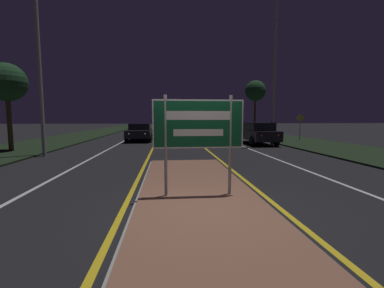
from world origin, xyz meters
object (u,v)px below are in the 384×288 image
Objects in this scene: highway_sign at (198,127)px; car_approaching_0 at (140,131)px; car_receding_0 at (257,133)px; car_receding_1 at (229,128)px; streetlight_left_near at (38,44)px; car_receding_2 at (209,125)px; streetlight_right_near at (275,49)px; warning_sign at (300,124)px.

highway_sign is 15.66m from car_approaching_0.
car_receding_1 is at bearing 88.23° from car_receding_0.
streetlight_left_near is 2.07× the size of car_receding_2.
streetlight_right_near is 24.93m from car_receding_2.
car_receding_1 is 2.08× the size of warning_sign.
streetlight_right_near reaches higher than car_receding_1.
car_receding_0 is (12.36, 4.85, -4.47)m from streetlight_left_near.
car_receding_2 is (5.91, 35.21, -0.90)m from highway_sign.
streetlight_left_near is 18.37m from warning_sign.
highway_sign is 13.44m from streetlight_right_near.
car_receding_2 is at bearing 65.83° from streetlight_left_near.
car_approaching_0 is at bearing 100.68° from highway_sign.
car_receding_2 is (-0.11, 13.35, 0.00)m from car_receding_1.
warning_sign is (4.24, 1.97, 0.53)m from car_receding_0.
warning_sign reaches higher than car_receding_1.
streetlight_left_near is at bearing -164.17° from streetlight_right_near.
car_receding_1 is (12.66, 14.62, -4.53)m from streetlight_left_near.
car_receding_2 is 0.92× the size of car_approaching_0.
car_approaching_0 is (-8.61, 3.28, -0.04)m from car_receding_0.
car_receding_2 is at bearing 80.48° from highway_sign.
highway_sign is at bearing -79.32° from car_approaching_0.
car_approaching_0 is (-2.90, 15.36, -0.89)m from highway_sign.
streetlight_left_near reaches higher than car_receding_2.
car_receding_0 is at bearing -20.86° from car_approaching_0.
warning_sign is at bearing 22.32° from streetlight_left_near.
streetlight_right_near is at bearing -62.49° from car_receding_0.
car_approaching_0 is (-8.91, -6.50, 0.02)m from car_receding_1.
streetlight_left_near is 1.81× the size of car_receding_0.
streetlight_right_near is (12.97, 3.68, 1.03)m from streetlight_left_near.
car_receding_2 is at bearing 89.51° from car_receding_0.
streetlight_right_near reaches higher than car_receding_2.
car_approaching_0 is 12.93m from warning_sign.
highway_sign is at bearing -99.52° from car_receding_2.
streetlight_right_near reaches higher than car_approaching_0.
car_receding_0 is 1.15× the size of car_receding_2.
car_receding_0 is 4.70m from warning_sign.
streetlight_right_near reaches higher than car_receding_0.
streetlight_right_near reaches higher than highway_sign.
highway_sign is 35.71m from car_receding_2.
streetlight_right_near is 12.28m from car_receding_1.
car_receding_2 is (12.56, 27.97, -4.53)m from streetlight_left_near.
car_receding_0 is at bearing 117.51° from streetlight_right_near.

